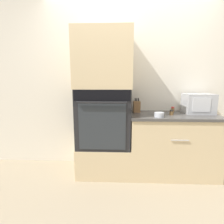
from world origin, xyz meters
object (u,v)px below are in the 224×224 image
condiment_jar_near (171,113)px  condiment_jar_mid (173,110)px  wall_oven (104,117)px  bowl (159,115)px  knife_block (137,106)px  microwave (198,103)px

condiment_jar_near → condiment_jar_mid: 0.20m
wall_oven → condiment_jar_mid: size_ratio=9.32×
wall_oven → bowl: 0.75m
wall_oven → knife_block: (0.47, 0.16, 0.13)m
condiment_jar_near → condiment_jar_mid: bearing=69.5°
condiment_jar_near → microwave: bearing=21.0°
wall_oven → knife_block: size_ratio=3.87×
wall_oven → bowl: bearing=-14.5°
wall_oven → condiment_jar_near: size_ratio=11.97×
microwave → condiment_jar_mid: (-0.34, 0.03, -0.10)m
bowl → condiment_jar_mid: condiment_jar_mid is taller
condiment_jar_near → bowl: bearing=-145.2°
knife_block → bowl: knife_block is taller
microwave → condiment_jar_near: bearing=-159.0°
microwave → knife_block: 0.87m
condiment_jar_near → condiment_jar_mid: condiment_jar_mid is taller
bowl → condiment_jar_mid: (0.27, 0.32, 0.01)m
wall_oven → microwave: 1.35m
knife_block → bowl: (0.25, -0.35, -0.05)m
microwave → condiment_jar_mid: size_ratio=4.48×
microwave → condiment_jar_near: (-0.41, -0.16, -0.11)m
wall_oven → condiment_jar_mid: bearing=7.8°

